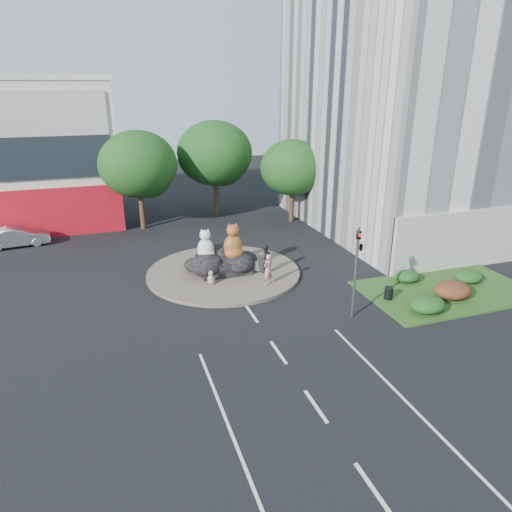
{
  "coord_description": "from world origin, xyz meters",
  "views": [
    {
      "loc": [
        -6.81,
        -16.98,
        11.69
      ],
      "look_at": [
        1.38,
        7.39,
        2.0
      ],
      "focal_mm": 32.0,
      "sensor_mm": 36.0,
      "label": 1
    }
  ],
  "objects": [
    {
      "name": "traffic_light",
      "position": [
        5.1,
        2.0,
        3.62
      ],
      "size": [
        0.44,
        1.24,
        5.0
      ],
      "color": "#595B60",
      "rests_on": "ground"
    },
    {
      "name": "kitten_white",
      "position": [
        2.04,
        9.24,
        0.56
      ],
      "size": [
        0.52,
        0.48,
        0.73
      ],
      "primitive_type": null,
      "rotation": [
        0.0,
        0.0,
        0.27
      ],
      "color": "silver",
      "rests_on": "roundabout_island"
    },
    {
      "name": "grass_verge",
      "position": [
        12.0,
        3.0,
        0.06
      ],
      "size": [
        10.0,
        6.0,
        0.12
      ],
      "primitive_type": "cube",
      "color": "#1C4918",
      "rests_on": "ground"
    },
    {
      "name": "roundabout_island",
      "position": [
        0.0,
        10.0,
        0.1
      ],
      "size": [
        10.0,
        10.0,
        0.2
      ],
      "primitive_type": "cylinder",
      "color": "brown",
      "rests_on": "ground"
    },
    {
      "name": "hedge_mid_green",
      "position": [
        14.0,
        3.5,
        0.53
      ],
      "size": [
        1.8,
        1.44,
        0.81
      ],
      "primitive_type": "ellipsoid",
      "color": "#123913",
      "rests_on": "grass_verge"
    },
    {
      "name": "ground",
      "position": [
        0.0,
        0.0,
        0.0
      ],
      "size": [
        120.0,
        120.0,
        0.0
      ],
      "primitive_type": "plane",
      "color": "black",
      "rests_on": "ground"
    },
    {
      "name": "pedestrian_pink",
      "position": [
        2.04,
        7.09,
        1.17
      ],
      "size": [
        0.84,
        0.77,
        1.94
      ],
      "primitive_type": "imported",
      "rotation": [
        0.0,
        0.0,
        3.72
      ],
      "color": "#C07C85",
      "rests_on": "roundabout_island"
    },
    {
      "name": "tree_left",
      "position": [
        -3.93,
        22.06,
        5.25
      ],
      "size": [
        6.46,
        6.46,
        8.27
      ],
      "color": "#382314",
      "rests_on": "ground"
    },
    {
      "name": "cat_white",
      "position": [
        -1.09,
        10.23,
        2.12
      ],
      "size": [
        1.46,
        1.35,
        2.04
      ],
      "primitive_type": null,
      "rotation": [
        0.0,
        0.0,
        -0.27
      ],
      "color": "silver",
      "rests_on": "rock_plinth"
    },
    {
      "name": "hedge_red",
      "position": [
        11.5,
        2.0,
        0.61
      ],
      "size": [
        2.2,
        1.76,
        0.99
      ],
      "primitive_type": "ellipsoid",
      "color": "#461C12",
      "rests_on": "grass_verge"
    },
    {
      "name": "cat_tabby",
      "position": [
        0.64,
        9.84,
        2.28
      ],
      "size": [
        1.47,
        1.29,
        2.37
      ],
      "primitive_type": null,
      "rotation": [
        0.0,
        0.0,
        -0.04
      ],
      "color": "#A55522",
      "rests_on": "rock_plinth"
    },
    {
      "name": "hedge_near_green",
      "position": [
        9.0,
        1.0,
        0.57
      ],
      "size": [
        2.0,
        1.6,
        0.9
      ],
      "primitive_type": "ellipsoid",
      "color": "#123913",
      "rests_on": "grass_verge"
    },
    {
      "name": "hedge_back_green",
      "position": [
        10.5,
        4.8,
        0.48
      ],
      "size": [
        1.6,
        1.28,
        0.72
      ],
      "primitive_type": "ellipsoid",
      "color": "#123913",
      "rests_on": "grass_verge"
    },
    {
      "name": "office_tower",
      "position": [
        20.0,
        16.0,
        17.5
      ],
      "size": [
        20.0,
        20.0,
        35.0
      ],
      "primitive_type": "cube",
      "color": "silver",
      "rests_on": "ground"
    },
    {
      "name": "kitten_calico",
      "position": [
        -1.25,
        8.23,
        0.64
      ],
      "size": [
        0.69,
        0.68,
        0.87
      ],
      "primitive_type": null,
      "rotation": [
        0.0,
        0.0,
        -0.7
      ],
      "color": "silver",
      "rests_on": "roundabout_island"
    },
    {
      "name": "street_lamp",
      "position": [
        12.82,
        8.0,
        4.55
      ],
      "size": [
        2.34,
        0.22,
        8.06
      ],
      "color": "#595B60",
      "rests_on": "ground"
    },
    {
      "name": "tree_mid",
      "position": [
        3.07,
        24.06,
        5.56
      ],
      "size": [
        6.84,
        6.84,
        8.76
      ],
      "color": "#382314",
      "rests_on": "ground"
    },
    {
      "name": "parked_car",
      "position": [
        -13.6,
        20.3,
        0.76
      ],
      "size": [
        4.76,
        2.11,
        1.52
      ],
      "primitive_type": "imported",
      "rotation": [
        0.0,
        0.0,
        1.68
      ],
      "color": "#A9ACB1",
      "rests_on": "ground"
    },
    {
      "name": "rock_plinth",
      "position": [
        0.0,
        10.0,
        0.65
      ],
      "size": [
        3.2,
        2.6,
        0.9
      ],
      "primitive_type": null,
      "color": "black",
      "rests_on": "roundabout_island"
    },
    {
      "name": "tree_right",
      "position": [
        9.07,
        20.06,
        4.63
      ],
      "size": [
        5.7,
        5.7,
        7.3
      ],
      "color": "#382314",
      "rests_on": "ground"
    },
    {
      "name": "litter_bin",
      "position": [
        7.96,
        3.07,
        0.48
      ],
      "size": [
        0.63,
        0.63,
        0.73
      ],
      "primitive_type": "cylinder",
      "rotation": [
        0.0,
        0.0,
        -0.34
      ],
      "color": "black",
      "rests_on": "grass_verge"
    },
    {
      "name": "pedestrian_dark",
      "position": [
        2.5,
        8.94,
        1.15
      ],
      "size": [
        0.97,
        0.78,
        1.9
      ],
      "primitive_type": "imported",
      "rotation": [
        0.0,
        0.0,
        3.21
      ],
      "color": "#22212A",
      "rests_on": "roundabout_island"
    }
  ]
}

